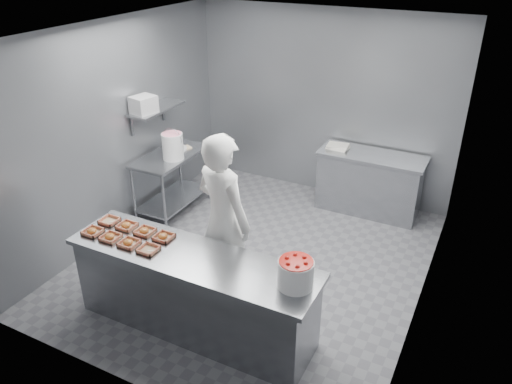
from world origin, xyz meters
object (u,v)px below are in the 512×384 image
tray_7 (164,237)px  glaze_bucket (173,146)px  prep_table (172,174)px  tray_5 (127,226)px  worker (224,221)px  service_counter (194,292)px  tray_4 (109,221)px  tray_1 (110,237)px  tray_0 (93,231)px  tray_3 (148,249)px  appliance (143,105)px  strawberry_tub (296,273)px  tray_6 (145,231)px  back_counter (369,183)px  tray_2 (129,243)px

tray_7 → glaze_bucket: (-1.11, 1.73, 0.17)m
prep_table → tray_5: size_ratio=6.40×
prep_table → worker: 2.18m
service_counter → prep_table: bearing=130.2°
tray_4 → tray_1: bearing=-46.8°
tray_0 → tray_3: 0.72m
tray_4 → tray_5: bearing=-0.0°
tray_1 → appliance: 2.18m
tray_7 → tray_4: bearing=180.0°
prep_table → tray_5: (0.75, -1.82, 0.33)m
strawberry_tub → tray_6: bearing=176.8°
service_counter → worker: size_ratio=1.32×
service_counter → tray_5: (-0.90, 0.13, 0.47)m
prep_table → tray_3: bearing=-59.3°
glaze_bucket → tray_5: bearing=-70.2°
back_counter → glaze_bucket: glaze_bucket is taller
tray_6 → tray_7: bearing=0.0°
tray_0 → tray_4: tray_0 is taller
tray_2 → tray_3: size_ratio=1.00×
tray_6 → prep_table: bearing=118.5°
tray_3 → strawberry_tub: 1.51m
tray_0 → tray_5: 0.35m
service_counter → appliance: bearing=137.0°
tray_0 → prep_table: bearing=103.8°
tray_5 → tray_7: bearing=0.0°
back_counter → worker: size_ratio=0.76×
tray_4 → tray_6: tray_6 is taller
service_counter → back_counter: bearing=74.5°
tray_6 → strawberry_tub: 1.75m
tray_2 → tray_3: bearing=0.0°
tray_0 → strawberry_tub: (2.22, 0.15, 0.12)m
tray_0 → worker: worker is taller
tray_4 → tray_6: size_ratio=1.00×
back_counter → appliance: 3.36m
tray_2 → tray_5: bearing=133.6°
tray_4 → glaze_bucket: 1.79m
tray_0 → tray_7: (0.72, 0.25, 0.00)m
tray_5 → tray_4: bearing=180.0°
tray_0 → tray_1: (0.24, 0.00, 0.00)m
prep_table → tray_3: 2.44m
tray_2 → strawberry_tub: size_ratio=0.58×
tray_0 → worker: 1.37m
service_counter → tray_2: tray_2 is taller
tray_2 → appliance: appliance is taller
tray_4 → strawberry_tub: 2.22m
tray_1 → tray_7: same height
back_counter → tray_0: size_ratio=8.01×
tray_2 → tray_6: 0.25m
tray_1 → worker: bearing=38.4°
tray_0 → tray_7: same height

